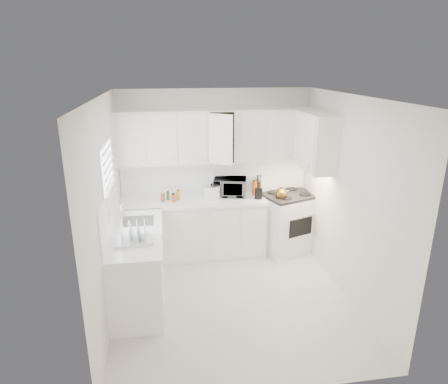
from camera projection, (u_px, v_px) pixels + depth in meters
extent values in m
plane|color=silver|center=(232.00, 298.00, 5.18)|extent=(3.20, 3.20, 0.00)
plane|color=white|center=(234.00, 97.00, 4.37)|extent=(3.20, 3.20, 0.00)
plane|color=white|center=(215.00, 172.00, 6.28)|extent=(3.00, 0.00, 3.00)
plane|color=white|center=(266.00, 272.00, 3.27)|extent=(3.00, 0.00, 3.00)
plane|color=white|center=(106.00, 213.00, 4.56)|extent=(0.00, 3.20, 3.20)
plane|color=white|center=(348.00, 200.00, 4.99)|extent=(0.00, 3.20, 3.20)
cube|color=white|center=(193.00, 201.00, 6.05)|extent=(2.24, 0.64, 0.05)
cube|color=white|center=(136.00, 233.00, 4.91)|extent=(0.64, 1.62, 0.05)
cube|color=white|center=(216.00, 176.00, 6.29)|extent=(2.98, 0.02, 0.55)
cube|color=white|center=(110.00, 212.00, 4.77)|extent=(0.02, 1.60, 0.55)
imported|color=gray|center=(230.00, 185.00, 6.20)|extent=(0.56, 0.39, 0.34)
cylinder|color=white|center=(218.00, 186.00, 6.27)|extent=(0.12, 0.12, 0.27)
cylinder|color=#995629|center=(163.00, 195.00, 6.07)|extent=(0.06, 0.06, 0.13)
cylinder|color=#277634|center=(168.00, 196.00, 6.00)|extent=(0.06, 0.06, 0.13)
cylinder|color=#CA4E1A|center=(173.00, 194.00, 6.09)|extent=(0.06, 0.06, 0.13)
cylinder|color=yellow|center=(178.00, 196.00, 6.02)|extent=(0.06, 0.06, 0.13)
cylinder|color=#CA4E1A|center=(252.00, 188.00, 6.31)|extent=(0.06, 0.06, 0.19)
cylinder|color=yellow|center=(257.00, 189.00, 6.26)|extent=(0.06, 0.06, 0.19)
cylinder|color=#5F2B1B|center=(259.00, 187.00, 6.32)|extent=(0.06, 0.06, 0.19)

